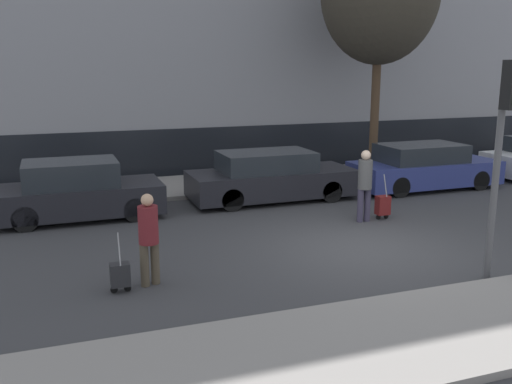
{
  "coord_description": "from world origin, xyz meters",
  "views": [
    {
      "loc": [
        -5.97,
        -9.84,
        3.74
      ],
      "look_at": [
        -1.72,
        1.8,
        0.95
      ],
      "focal_mm": 40.0,
      "sensor_mm": 36.0,
      "label": 1
    }
  ],
  "objects_px": {
    "trolley_left": "(120,275)",
    "traffic_light": "(505,127)",
    "pedestrian_left": "(149,234)",
    "trolley_right": "(383,205)",
    "parked_car_2": "(424,168)",
    "parked_car_0": "(77,192)",
    "parked_car_1": "(270,177)",
    "pedestrian_right": "(365,181)"
  },
  "relations": [
    {
      "from": "parked_car_0",
      "to": "trolley_left",
      "type": "relative_size",
      "value": 3.83
    },
    {
      "from": "traffic_light",
      "to": "trolley_left",
      "type": "bearing_deg",
      "value": 164.62
    },
    {
      "from": "parked_car_0",
      "to": "parked_car_2",
      "type": "bearing_deg",
      "value": 0.09
    },
    {
      "from": "parked_car_0",
      "to": "parked_car_2",
      "type": "xyz_separation_m",
      "value": [
        10.14,
        0.02,
        -0.03
      ]
    },
    {
      "from": "parked_car_1",
      "to": "pedestrian_right",
      "type": "xyz_separation_m",
      "value": [
        1.31,
        -2.85,
        0.34
      ]
    },
    {
      "from": "parked_car_2",
      "to": "trolley_right",
      "type": "xyz_separation_m",
      "value": [
        -3.11,
        -2.64,
        -0.3
      ]
    },
    {
      "from": "pedestrian_left",
      "to": "trolley_right",
      "type": "xyz_separation_m",
      "value": [
        6.11,
        2.33,
        -0.56
      ]
    },
    {
      "from": "parked_car_2",
      "to": "pedestrian_right",
      "type": "distance_m",
      "value": 4.54
    },
    {
      "from": "trolley_right",
      "to": "traffic_light",
      "type": "distance_m",
      "value": 4.84
    },
    {
      "from": "parked_car_0",
      "to": "trolley_left",
      "type": "height_order",
      "value": "parked_car_0"
    },
    {
      "from": "parked_car_2",
      "to": "pedestrian_right",
      "type": "xyz_separation_m",
      "value": [
        -3.65,
        -2.67,
        0.35
      ]
    },
    {
      "from": "parked_car_2",
      "to": "trolley_left",
      "type": "distance_m",
      "value": 11.02
    },
    {
      "from": "parked_car_2",
      "to": "traffic_light",
      "type": "relative_size",
      "value": 1.2
    },
    {
      "from": "pedestrian_right",
      "to": "trolley_right",
      "type": "relative_size",
      "value": 1.55
    },
    {
      "from": "parked_car_2",
      "to": "pedestrian_left",
      "type": "height_order",
      "value": "pedestrian_left"
    },
    {
      "from": "parked_car_1",
      "to": "parked_car_2",
      "type": "distance_m",
      "value": 4.97
    },
    {
      "from": "parked_car_1",
      "to": "pedestrian_right",
      "type": "bearing_deg",
      "value": -65.34
    },
    {
      "from": "parked_car_1",
      "to": "traffic_light",
      "type": "distance_m",
      "value": 7.45
    },
    {
      "from": "parked_car_0",
      "to": "traffic_light",
      "type": "xyz_separation_m",
      "value": [
        6.61,
        -6.83,
        2.04
      ]
    },
    {
      "from": "pedestrian_left",
      "to": "trolley_left",
      "type": "bearing_deg",
      "value": -179.93
    },
    {
      "from": "parked_car_0",
      "to": "traffic_light",
      "type": "bearing_deg",
      "value": -45.95
    },
    {
      "from": "parked_car_1",
      "to": "trolley_left",
      "type": "height_order",
      "value": "parked_car_1"
    },
    {
      "from": "trolley_left",
      "to": "trolley_right",
      "type": "height_order",
      "value": "trolley_right"
    },
    {
      "from": "trolley_left",
      "to": "traffic_light",
      "type": "relative_size",
      "value": 0.27
    },
    {
      "from": "parked_car_0",
      "to": "parked_car_1",
      "type": "distance_m",
      "value": 5.18
    },
    {
      "from": "parked_car_0",
      "to": "parked_car_1",
      "type": "relative_size",
      "value": 0.86
    },
    {
      "from": "parked_car_0",
      "to": "trolley_right",
      "type": "height_order",
      "value": "parked_car_0"
    },
    {
      "from": "parked_car_1",
      "to": "trolley_left",
      "type": "bearing_deg",
      "value": -131.97
    },
    {
      "from": "parked_car_1",
      "to": "trolley_right",
      "type": "height_order",
      "value": "parked_car_1"
    },
    {
      "from": "trolley_left",
      "to": "traffic_light",
      "type": "height_order",
      "value": "traffic_light"
    },
    {
      "from": "parked_car_0",
      "to": "pedestrian_right",
      "type": "bearing_deg",
      "value": -22.27
    },
    {
      "from": "parked_car_0",
      "to": "traffic_light",
      "type": "distance_m",
      "value": 9.72
    },
    {
      "from": "parked_car_0",
      "to": "parked_car_2",
      "type": "distance_m",
      "value": 10.14
    },
    {
      "from": "parked_car_0",
      "to": "pedestrian_left",
      "type": "height_order",
      "value": "pedestrian_left"
    },
    {
      "from": "parked_car_0",
      "to": "trolley_left",
      "type": "xyz_separation_m",
      "value": [
        0.4,
        -5.12,
        -0.36
      ]
    },
    {
      "from": "pedestrian_right",
      "to": "trolley_right",
      "type": "xyz_separation_m",
      "value": [
        0.55,
        0.03,
        -0.64
      ]
    },
    {
      "from": "pedestrian_right",
      "to": "traffic_light",
      "type": "relative_size",
      "value": 0.46
    },
    {
      "from": "parked_car_0",
      "to": "trolley_right",
      "type": "distance_m",
      "value": 7.52
    },
    {
      "from": "parked_car_1",
      "to": "trolley_right",
      "type": "distance_m",
      "value": 3.39
    },
    {
      "from": "trolley_left",
      "to": "pedestrian_right",
      "type": "distance_m",
      "value": 6.6
    },
    {
      "from": "parked_car_1",
      "to": "traffic_light",
      "type": "height_order",
      "value": "traffic_light"
    },
    {
      "from": "pedestrian_right",
      "to": "traffic_light",
      "type": "bearing_deg",
      "value": 88.78
    }
  ]
}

